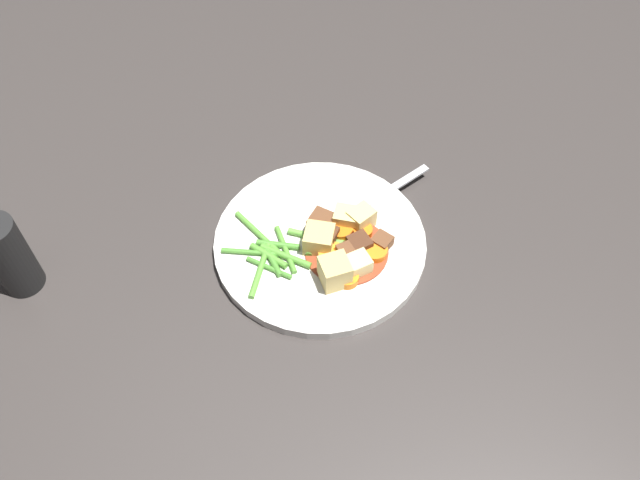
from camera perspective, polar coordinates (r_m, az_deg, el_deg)
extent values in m
plane|color=#383330|center=(0.84, 0.00, -0.56)|extent=(3.00, 3.00, 0.00)
cylinder|color=white|center=(0.83, 0.00, -0.28)|extent=(0.26, 0.26, 0.01)
cylinder|color=#93381E|center=(0.82, 2.27, -0.88)|extent=(0.10, 0.10, 0.00)
cylinder|color=orange|center=(0.83, 1.76, 0.86)|extent=(0.04, 0.04, 0.01)
cylinder|color=orange|center=(0.81, 1.06, -1.33)|extent=(0.04, 0.04, 0.01)
cylinder|color=orange|center=(0.81, 4.68, -0.99)|extent=(0.04, 0.04, 0.01)
cylinder|color=orange|center=(0.83, 3.64, 0.72)|extent=(0.03, 0.03, 0.01)
cylinder|color=orange|center=(0.79, 2.34, -3.24)|extent=(0.04, 0.04, 0.01)
cube|color=#EAD68C|center=(0.79, 3.30, -2.08)|extent=(0.04, 0.04, 0.02)
cube|color=#DBBC6B|center=(0.78, 1.27, -2.72)|extent=(0.04, 0.04, 0.04)
cube|color=#DBBC6B|center=(0.81, -0.23, 0.08)|extent=(0.04, 0.04, 0.03)
cube|color=#E5CC7A|center=(0.83, 2.42, 1.81)|extent=(0.04, 0.03, 0.03)
cube|color=#E5CC7A|center=(0.83, 3.52, 1.82)|extent=(0.04, 0.04, 0.03)
cube|color=#4C2B19|center=(0.81, 3.37, -0.37)|extent=(0.03, 0.03, 0.02)
cube|color=brown|center=(0.83, 0.41, 1.47)|extent=(0.04, 0.04, 0.02)
cube|color=#4C2B19|center=(0.82, 0.75, 0.19)|extent=(0.03, 0.03, 0.02)
cube|color=brown|center=(0.80, 2.61, -1.13)|extent=(0.04, 0.04, 0.02)
cube|color=brown|center=(0.82, 5.31, 0.06)|extent=(0.03, 0.03, 0.02)
cylinder|color=#599E38|center=(0.84, -5.28, 0.89)|extent=(0.07, 0.06, 0.01)
cylinder|color=#599E38|center=(0.81, -2.93, -1.38)|extent=(0.07, 0.03, 0.01)
cylinder|color=#4C8E33|center=(0.82, -5.88, -1.05)|extent=(0.07, 0.01, 0.01)
cylinder|color=#4C8E33|center=(0.80, -4.35, -2.37)|extent=(0.06, 0.03, 0.01)
cylinder|color=#599E38|center=(0.81, -4.38, -1.34)|extent=(0.05, 0.03, 0.01)
cylinder|color=#4C8E33|center=(0.81, -4.15, -1.65)|extent=(0.03, 0.05, 0.01)
cylinder|color=#599E38|center=(0.80, -5.15, -2.60)|extent=(0.02, 0.08, 0.01)
cylinder|color=#4C8E33|center=(0.82, -3.59, -0.40)|extent=(0.05, 0.01, 0.01)
cylinder|color=#4C8E33|center=(0.83, -0.81, 0.45)|extent=(0.01, 0.06, 0.01)
cylinder|color=#66AD42|center=(0.82, -0.15, 0.09)|extent=(0.08, 0.02, 0.01)
cylinder|color=#599E38|center=(0.82, -2.95, -0.81)|extent=(0.04, 0.07, 0.01)
cube|color=silver|center=(0.89, 6.35, 4.51)|extent=(0.09, 0.09, 0.00)
cube|color=silver|center=(0.86, 3.04, 2.47)|extent=(0.03, 0.03, 0.00)
cylinder|color=silver|center=(0.85, 1.07, 1.88)|extent=(0.03, 0.03, 0.00)
cylinder|color=silver|center=(0.84, 1.34, 1.62)|extent=(0.03, 0.03, 0.00)
cylinder|color=silver|center=(0.84, 1.60, 1.36)|extent=(0.03, 0.03, 0.00)
cylinder|color=silver|center=(0.84, 1.87, 1.09)|extent=(0.03, 0.03, 0.00)
cylinder|color=black|center=(0.84, -24.94, -1.25)|extent=(0.05, 0.05, 0.11)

